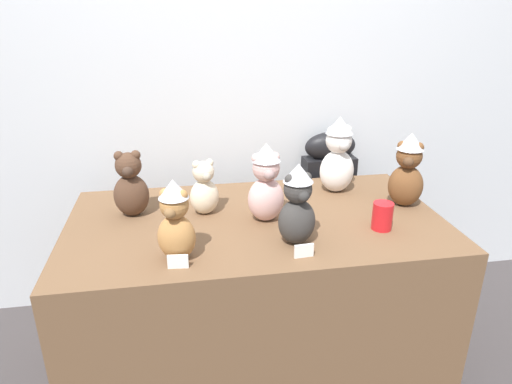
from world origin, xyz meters
The scene contains 13 objects.
wall_back centered at (0.00, 0.93, 1.30)m, with size 7.00×0.08×2.60m, color silver.
display_table centered at (0.00, 0.25, 0.37)m, with size 1.54×0.85×0.75m, color brown.
instrument_case centered at (0.49, 0.81, 0.48)m, with size 0.29×0.13×0.95m.
teddy_bear_cocoa centered at (-0.50, 0.38, 0.88)m, with size 0.15×0.13×0.28m.
teddy_bear_cream centered at (-0.20, 0.34, 0.86)m, with size 0.14×0.13×0.24m.
teddy_bear_snow centered at (0.43, 0.49, 0.92)m, with size 0.18×0.16×0.36m.
teddy_bear_chestnut centered at (0.67, 0.28, 0.91)m, with size 0.19×0.18×0.33m.
teddy_bear_caramel centered at (-0.32, -0.02, 0.89)m, with size 0.16×0.15×0.29m.
teddy_bear_charcoal centered at (0.11, 0.02, 0.90)m, with size 0.16×0.14×0.31m.
teddy_bear_blush centered at (0.04, 0.24, 0.91)m, with size 0.16×0.14×0.33m.
party_cup_red centered at (0.47, 0.08, 0.80)m, with size 0.08×0.08×0.11m, color red.
name_card_front_left centered at (-0.32, -0.09, 0.77)m, with size 0.07×0.01×0.05m, color white.
name_card_front_middle centered at (0.11, -0.09, 0.77)m, with size 0.07×0.01×0.05m, color white.
Camera 1 is at (-0.29, -1.44, 1.57)m, focal length 32.15 mm.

